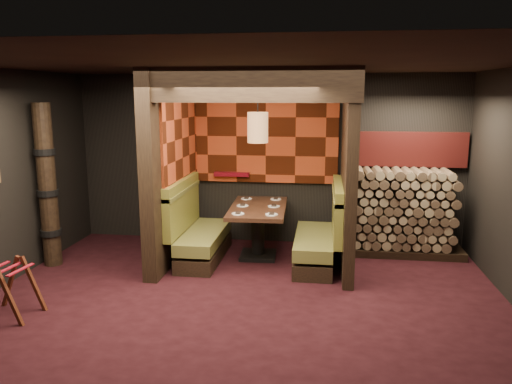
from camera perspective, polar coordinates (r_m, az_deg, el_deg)
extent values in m
cube|color=black|center=(6.19, -1.67, -12.95)|extent=(6.50, 5.50, 0.02)
cube|color=black|center=(5.66, -1.84, 14.60)|extent=(6.50, 5.50, 0.02)
cube|color=black|center=(8.46, 1.34, 3.73)|extent=(6.50, 0.02, 2.85)
cube|color=black|center=(3.16, -10.12, -9.27)|extent=(6.50, 0.02, 2.85)
cube|color=black|center=(7.66, -9.71, 2.79)|extent=(0.20, 2.20, 2.85)
cube|color=black|center=(7.37, 10.51, 2.43)|extent=(0.15, 2.10, 2.85)
cube|color=black|center=(6.35, -0.98, 12.16)|extent=(2.85, 0.18, 0.44)
cube|color=#A8391A|center=(8.37, 1.14, 6.37)|extent=(2.40, 0.06, 1.55)
cube|color=#A8391A|center=(7.74, -8.58, 6.08)|extent=(0.04, 1.85, 1.45)
cube|color=#630914|center=(8.47, -2.79, 2.06)|extent=(0.60, 0.12, 0.07)
cube|color=black|center=(7.83, -5.91, -6.83)|extent=(0.55, 1.60, 0.22)
cube|color=brown|center=(7.75, -5.95, -5.07)|extent=(0.55, 1.60, 0.18)
cube|color=olive|center=(7.74, -8.42, -2.18)|extent=(0.12, 1.60, 0.78)
cube|color=brown|center=(7.67, -8.49, 0.37)|extent=(0.15, 1.60, 0.06)
cube|color=black|center=(7.62, 6.57, -7.35)|extent=(0.55, 1.60, 0.22)
cube|color=brown|center=(7.54, 6.61, -5.55)|extent=(0.55, 1.60, 0.18)
cube|color=olive|center=(7.44, 9.26, -2.74)|extent=(0.12, 1.60, 0.78)
cube|color=brown|center=(7.37, 9.35, -0.10)|extent=(0.15, 1.60, 0.06)
cube|color=black|center=(7.89, 0.24, -7.22)|extent=(0.57, 0.57, 0.06)
cylinder|color=black|center=(7.79, 0.24, -4.80)|extent=(0.20, 0.20, 0.76)
cube|color=#3B2416|center=(7.69, 0.25, -1.87)|extent=(0.90, 1.58, 0.06)
cylinder|color=white|center=(7.19, -2.07, -2.50)|extent=(0.18, 0.18, 0.01)
cube|color=black|center=(7.19, -2.07, -2.37)|extent=(0.07, 0.11, 0.02)
cylinder|color=white|center=(7.15, 1.80, -2.58)|extent=(0.18, 0.18, 0.01)
cube|color=black|center=(7.14, 1.80, -2.46)|extent=(0.07, 0.11, 0.02)
cylinder|color=white|center=(7.70, -1.55, -1.57)|extent=(0.18, 0.18, 0.01)
cube|color=black|center=(7.70, -1.55, -1.46)|extent=(0.07, 0.11, 0.02)
cylinder|color=white|center=(7.66, 2.05, -1.65)|extent=(0.18, 0.18, 0.01)
cube|color=black|center=(7.66, 2.05, -1.53)|extent=(0.07, 0.11, 0.02)
cylinder|color=white|center=(8.22, -1.10, -0.76)|extent=(0.18, 0.18, 0.01)
cube|color=black|center=(8.21, -1.10, -0.65)|extent=(0.07, 0.11, 0.02)
cylinder|color=white|center=(8.18, 2.28, -0.83)|extent=(0.18, 0.18, 0.01)
cube|color=black|center=(8.17, 2.28, -0.72)|extent=(0.07, 0.11, 0.02)
cylinder|color=#92643D|center=(7.45, 0.20, 7.38)|extent=(0.31, 0.31, 0.45)
sphere|color=#FFC672|center=(7.45, 0.20, 7.38)|extent=(0.18, 0.18, 0.18)
cylinder|color=black|center=(7.44, 0.21, 11.41)|extent=(0.02, 0.02, 0.60)
cube|color=#441C0E|center=(6.23, -26.30, -10.86)|extent=(0.31, 0.07, 0.70)
cube|color=#441C0E|center=(6.72, -26.27, -9.27)|extent=(0.31, 0.07, 0.70)
cube|color=#441C0E|center=(6.53, -24.02, -9.67)|extent=(0.31, 0.07, 0.70)
cube|color=maroon|center=(6.39, -26.49, -7.85)|extent=(0.09, 0.43, 0.01)
cube|color=maroon|center=(6.29, -25.33, -8.04)|extent=(0.09, 0.43, 0.01)
cylinder|color=black|center=(7.89, -22.74, 0.66)|extent=(0.26, 0.26, 2.40)
cylinder|color=black|center=(8.03, -22.37, -4.26)|extent=(0.31, 0.31, 0.09)
cylinder|color=black|center=(7.90, -22.69, -0.05)|extent=(0.31, 0.31, 0.09)
cylinder|color=black|center=(7.82, -23.02, 4.26)|extent=(0.31, 0.31, 0.09)
cube|color=black|center=(8.41, 16.73, -6.33)|extent=(1.73, 0.70, 0.12)
cube|color=brown|center=(8.23, 17.00, -1.81)|extent=(1.73, 0.70, 1.24)
cube|color=maroon|center=(8.41, 17.00, 4.69)|extent=(1.83, 0.10, 0.56)
cube|color=black|center=(7.63, 11.10, 2.71)|extent=(0.08, 0.08, 2.85)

